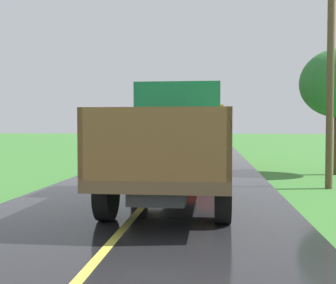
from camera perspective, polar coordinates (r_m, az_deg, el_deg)
banana_truck_near at (r=9.66m, az=0.99°, el=0.26°), size 2.38×5.82×2.80m
banana_truck_far at (r=20.50m, az=4.72°, el=1.25°), size 2.38×5.81×2.80m
utility_pole_roadside at (r=12.83m, az=21.72°, el=13.11°), size 1.90×0.20×7.94m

